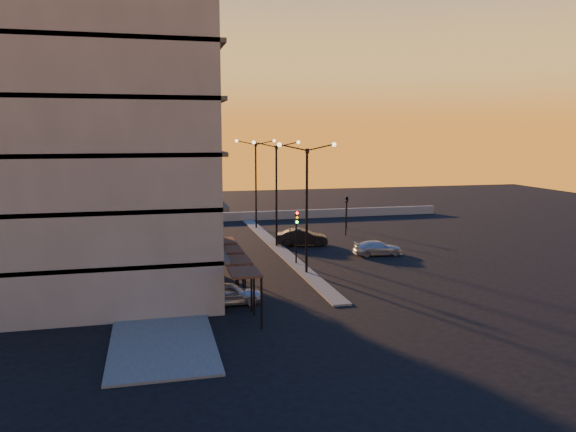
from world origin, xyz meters
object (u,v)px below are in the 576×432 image
Objects in this scene: streetlamp_mid at (276,185)px; car_hatchback at (229,293)px; car_wagon at (378,248)px; car_sedan at (302,237)px; traffic_light_main at (297,228)px.

car_hatchback is (-6.50, -16.01, -4.92)m from streetlamp_mid.
car_hatchback is at bearing -112.09° from streetlamp_mid.
car_hatchback is 17.63m from car_wagon.
traffic_light_main is at bearing 174.32° from car_sedan.
streetlamp_mid is at bearing -21.11° from car_hatchback.
car_sedan is (2.38, 7.18, -2.13)m from traffic_light_main.
car_wagon is at bearing 13.57° from traffic_light_main.
traffic_light_main reaches higher than car_hatchback.
car_sedan is at bearing 71.64° from traffic_light_main.
car_hatchback is 0.95× the size of car_wagon.
car_sedan is at bearing 47.95° from car_wagon.
traffic_light_main is 1.03× the size of car_wagon.
traffic_light_main reaches higher than car_sedan.
car_hatchback is (-6.50, -8.88, -2.22)m from traffic_light_main.
streetlamp_mid is 2.30× the size of car_wagon.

